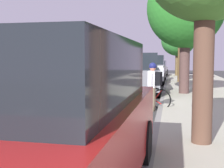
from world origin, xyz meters
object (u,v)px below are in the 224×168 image
at_px(parked_suv_grey_second, 140,73).
at_px(parked_sedan_white_far, 157,69).
at_px(street_tree_far_end, 181,22).
at_px(street_tree_corner, 178,41).
at_px(parked_pickup_silver_mid, 151,70).
at_px(parked_suv_red_nearest, 57,121).
at_px(bicycle_at_curb, 148,98).
at_px(cyclist_with_backpack, 154,82).
at_px(street_tree_mid_block, 186,9).

bearing_deg(parked_suv_grey_second, parked_sedan_white_far, 88.85).
relative_size(street_tree_far_end, street_tree_corner, 1.19).
bearing_deg(parked_sedan_white_far, parked_pickup_silver_mid, -91.15).
distance_m(parked_suv_red_nearest, parked_suv_grey_second, 11.36).
relative_size(bicycle_at_curb, street_tree_far_end, 0.30).
bearing_deg(cyclist_with_backpack, parked_pickup_silver_mid, 94.23).
distance_m(parked_suv_red_nearest, bicycle_at_curb, 7.13).
bearing_deg(bicycle_at_curb, parked_suv_grey_second, 99.57).
bearing_deg(street_tree_mid_block, street_tree_far_end, 90.00).
bearing_deg(parked_suv_grey_second, street_tree_corner, 81.20).
distance_m(cyclist_with_backpack, street_tree_mid_block, 5.35).
bearing_deg(bicycle_at_curb, parked_pickup_silver_mid, 93.19).
xyz_separation_m(parked_suv_red_nearest, parked_suv_grey_second, (-0.19, 11.35, 0.00)).
height_order(parked_suv_red_nearest, parked_suv_grey_second, same).
relative_size(parked_suv_grey_second, street_tree_mid_block, 0.84).
relative_size(parked_suv_red_nearest, bicycle_at_curb, 2.86).
relative_size(parked_suv_red_nearest, parked_sedan_white_far, 1.06).
xyz_separation_m(parked_pickup_silver_mid, bicycle_at_curb, (0.59, -10.64, -0.52)).
distance_m(parked_suv_grey_second, cyclist_with_backpack, 4.82).
xyz_separation_m(parked_pickup_silver_mid, street_tree_mid_block, (1.99, -6.83, 3.08)).
bearing_deg(parked_pickup_silver_mid, cyclist_with_backpack, -85.77).
bearing_deg(cyclist_with_backpack, street_tree_far_end, 84.02).
height_order(street_tree_far_end, street_tree_corner, street_tree_far_end).
height_order(parked_sedan_white_far, bicycle_at_curb, parked_sedan_white_far).
bearing_deg(street_tree_mid_block, cyclist_with_backpack, -105.29).
xyz_separation_m(parked_sedan_white_far, bicycle_at_curb, (0.47, -16.94, -0.38)).
bearing_deg(parked_pickup_silver_mid, bicycle_at_curb, -86.81).
xyz_separation_m(street_tree_far_end, street_tree_corner, (0.00, 7.25, -0.89)).
xyz_separation_m(parked_pickup_silver_mid, parked_sedan_white_far, (0.13, 6.30, -0.15)).
bearing_deg(parked_sedan_white_far, bicycle_at_curb, -88.42).
bearing_deg(parked_suv_grey_second, parked_pickup_silver_mid, 88.86).
bearing_deg(street_tree_mid_block, parked_suv_grey_second, 167.76).
xyz_separation_m(parked_suv_red_nearest, bicycle_at_curb, (0.53, 7.08, -0.65)).
relative_size(parked_suv_red_nearest, street_tree_corner, 1.02).
height_order(parked_pickup_silver_mid, street_tree_mid_block, street_tree_mid_block).
bearing_deg(parked_sedan_white_far, street_tree_corner, 28.02).
bearing_deg(parked_sedan_white_far, parked_suv_red_nearest, -90.15).
relative_size(bicycle_at_curb, cyclist_with_backpack, 1.03).
distance_m(parked_pickup_silver_mid, street_tree_far_end, 3.85).
bearing_deg(parked_pickup_silver_mid, street_tree_corner, 74.75).
height_order(parked_sedan_white_far, cyclist_with_backpack, cyclist_with_backpack).
bearing_deg(street_tree_corner, parked_pickup_silver_mid, -105.25).
xyz_separation_m(parked_sedan_white_far, street_tree_corner, (1.86, 0.99, 2.56)).
xyz_separation_m(parked_suv_grey_second, parked_pickup_silver_mid, (0.13, 6.37, -0.13)).
bearing_deg(parked_suv_red_nearest, street_tree_corner, 85.61).
distance_m(parked_suv_red_nearest, street_tree_corner, 25.19).
relative_size(parked_suv_grey_second, bicycle_at_curb, 2.91).
height_order(parked_suv_grey_second, parked_sedan_white_far, parked_suv_grey_second).
relative_size(parked_pickup_silver_mid, street_tree_far_end, 0.96).
distance_m(parked_suv_grey_second, street_tree_corner, 14.01).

